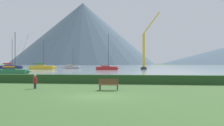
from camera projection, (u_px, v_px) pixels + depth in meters
ground_plane at (97, 97)px, 17.33m from camera, size 1000.00×1000.00×0.00m
harbor_water at (140, 67)px, 153.19m from camera, size 320.00×246.00×0.00m
hedge_line at (116, 79)px, 28.23m from camera, size 80.00×1.20×0.94m
sailboat_slip_0 at (72, 67)px, 96.76m from camera, size 7.02×2.58×7.72m
sailboat_slip_1 at (42, 67)px, 88.29m from camera, size 9.47×3.93×9.89m
sailboat_slip_2 at (13, 71)px, 51.60m from camera, size 6.88×2.50×8.37m
sailboat_slip_3 at (11, 67)px, 97.06m from camera, size 9.29×3.74×11.00m
sailboat_slip_5 at (107, 68)px, 82.36m from camera, size 7.70×4.35×11.40m
park_bench_near_path at (109, 84)px, 21.28m from camera, size 1.61×0.52×0.95m
person_seated_viewer at (35, 81)px, 22.65m from camera, size 0.36×0.57×1.25m
dock_crane at (144, 53)px, 86.76m from camera, size 6.34×2.00×19.10m
distant_hill_west_ridge at (83, 34)px, 333.43m from camera, size 182.92×182.92×79.02m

